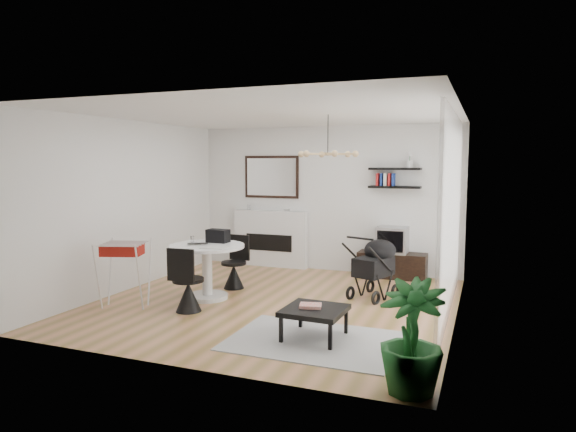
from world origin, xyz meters
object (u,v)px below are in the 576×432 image
at_px(drying_rack, 124,273).
at_px(potted_plant, 411,337).
at_px(fireplace, 270,232).
at_px(tv_console, 392,265).
at_px(stroller, 375,270).
at_px(crt_tv, 392,240).
at_px(coffee_table, 314,311).
at_px(dining_table, 207,263).

height_order(drying_rack, potted_plant, potted_plant).
relative_size(fireplace, tv_console, 1.82).
bearing_deg(potted_plant, stroller, 107.18).
bearing_deg(crt_tv, potted_plant, -78.06).
height_order(stroller, coffee_table, stroller).
xyz_separation_m(crt_tv, potted_plant, (0.96, -4.52, -0.17)).
relative_size(crt_tv, dining_table, 0.47).
bearing_deg(fireplace, crt_tv, -3.46).
xyz_separation_m(crt_tv, stroller, (-0.00, -1.42, -0.26)).
relative_size(tv_console, coffee_table, 1.68).
bearing_deg(coffee_table, fireplace, 120.15).
height_order(tv_console, crt_tv, crt_tv).
xyz_separation_m(crt_tv, drying_rack, (-3.17, -3.24, -0.19)).
xyz_separation_m(fireplace, tv_console, (2.40, -0.14, -0.46)).
height_order(fireplace, tv_console, fireplace).
relative_size(fireplace, dining_table, 1.93).
distance_m(crt_tv, dining_table, 3.35).
xyz_separation_m(tv_console, dining_table, (-2.33, -2.42, 0.32)).
bearing_deg(dining_table, potted_plant, -32.73).
bearing_deg(drying_rack, fireplace, 58.54).
relative_size(crt_tv, stroller, 0.54).
xyz_separation_m(drying_rack, stroller, (3.17, 1.81, -0.07)).
bearing_deg(stroller, drying_rack, -130.56).
xyz_separation_m(fireplace, drying_rack, (-0.78, -3.38, -0.20)).
relative_size(tv_console, potted_plant, 1.17).
relative_size(crt_tv, potted_plant, 0.52).
bearing_deg(crt_tv, dining_table, -133.87).
height_order(coffee_table, potted_plant, potted_plant).
bearing_deg(crt_tv, drying_rack, -134.41).
bearing_deg(fireplace, tv_console, -3.37).
bearing_deg(fireplace, potted_plant, -54.33).
bearing_deg(tv_console, stroller, -90.36).
xyz_separation_m(drying_rack, potted_plant, (4.13, -1.29, 0.02)).
bearing_deg(dining_table, fireplace, 91.59).
bearing_deg(tv_console, crt_tv, -153.97).
bearing_deg(tv_console, fireplace, 176.63).
bearing_deg(drying_rack, crt_tv, 27.07).
relative_size(tv_console, stroller, 1.21).
relative_size(tv_console, crt_tv, 2.24).
xyz_separation_m(stroller, potted_plant, (0.96, -3.10, 0.09)).
distance_m(tv_console, dining_table, 3.37).
bearing_deg(drying_rack, tv_console, 27.04).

